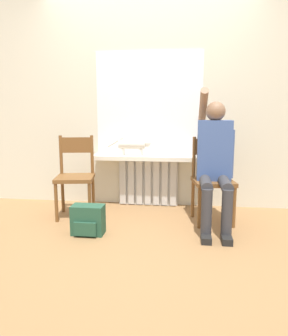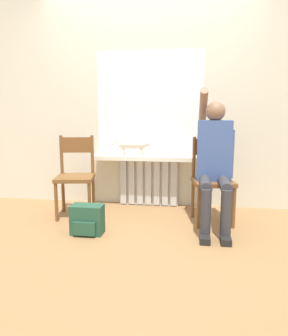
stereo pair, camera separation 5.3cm
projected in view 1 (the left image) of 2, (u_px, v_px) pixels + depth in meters
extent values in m
plane|color=olive|center=(133.00, 240.00, 2.96)|extent=(12.00, 12.00, 0.00)
cube|color=beige|center=(149.00, 94.00, 3.93)|extent=(7.00, 0.06, 2.70)
cube|color=silver|center=(148.00, 182.00, 4.05)|extent=(0.73, 0.05, 0.58)
cube|color=silver|center=(123.00, 182.00, 4.04)|extent=(0.07, 0.03, 0.56)
cube|color=silver|center=(131.00, 182.00, 4.03)|extent=(0.07, 0.03, 0.56)
cube|color=silver|center=(140.00, 182.00, 4.02)|extent=(0.07, 0.03, 0.56)
cube|color=silver|center=(148.00, 183.00, 4.00)|extent=(0.07, 0.03, 0.56)
cube|color=silver|center=(156.00, 183.00, 3.99)|extent=(0.07, 0.03, 0.56)
cube|color=silver|center=(165.00, 183.00, 3.98)|extent=(0.07, 0.03, 0.56)
cube|color=silver|center=(173.00, 183.00, 3.96)|extent=(0.07, 0.03, 0.56)
cube|color=white|center=(147.00, 158.00, 3.90)|extent=(1.33, 0.26, 0.05)
cube|color=white|center=(149.00, 104.00, 3.91)|extent=(1.27, 0.01, 1.22)
cube|color=brown|center=(75.00, 178.00, 3.56)|extent=(0.46, 0.46, 0.04)
cylinder|color=brown|center=(56.00, 203.00, 3.42)|extent=(0.04, 0.04, 0.41)
cylinder|color=brown|center=(90.00, 202.00, 3.44)|extent=(0.04, 0.04, 0.41)
cylinder|color=brown|center=(63.00, 194.00, 3.77)|extent=(0.04, 0.04, 0.41)
cylinder|color=brown|center=(93.00, 194.00, 3.78)|extent=(0.04, 0.04, 0.41)
cylinder|color=brown|center=(61.00, 155.00, 3.69)|extent=(0.04, 0.04, 0.43)
cylinder|color=brown|center=(92.00, 154.00, 3.70)|extent=(0.04, 0.04, 0.43)
cube|color=brown|center=(76.00, 145.00, 3.68)|extent=(0.36, 0.09, 0.17)
cube|color=brown|center=(213.00, 182.00, 3.38)|extent=(0.46, 0.46, 0.04)
cylinder|color=brown|center=(199.00, 208.00, 3.24)|extent=(0.04, 0.04, 0.41)
cylinder|color=brown|center=(234.00, 208.00, 3.25)|extent=(0.04, 0.04, 0.41)
cylinder|color=brown|center=(193.00, 199.00, 3.58)|extent=(0.04, 0.04, 0.41)
cylinder|color=brown|center=(224.00, 198.00, 3.59)|extent=(0.04, 0.04, 0.41)
cylinder|color=brown|center=(194.00, 157.00, 3.50)|extent=(0.04, 0.04, 0.43)
cylinder|color=brown|center=(226.00, 157.00, 3.51)|extent=(0.04, 0.04, 0.43)
cube|color=brown|center=(210.00, 147.00, 3.49)|extent=(0.36, 0.08, 0.17)
cylinder|color=#333338|center=(206.00, 183.00, 3.16)|extent=(0.11, 0.49, 0.11)
cylinder|color=#333338|center=(225.00, 183.00, 3.14)|extent=(0.11, 0.49, 0.11)
cylinder|color=#333338|center=(206.00, 214.00, 2.96)|extent=(0.10, 0.10, 0.47)
cylinder|color=#333338|center=(227.00, 215.00, 2.94)|extent=(0.10, 0.10, 0.47)
cube|color=black|center=(206.00, 238.00, 2.93)|extent=(0.09, 0.20, 0.06)
cube|color=black|center=(227.00, 239.00, 2.91)|extent=(0.09, 0.20, 0.06)
cube|color=#3D5693|center=(214.00, 150.00, 3.34)|extent=(0.34, 0.20, 0.61)
sphere|color=#846047|center=(216.00, 111.00, 3.27)|extent=(0.20, 0.20, 0.20)
cylinder|color=#846047|center=(203.00, 107.00, 3.41)|extent=(0.08, 0.50, 0.38)
cylinder|color=#3D5693|center=(230.00, 154.00, 3.29)|extent=(0.08, 0.08, 0.49)
cylinder|color=silver|center=(132.00, 144.00, 3.89)|extent=(0.31, 0.11, 0.11)
sphere|color=silver|center=(147.00, 143.00, 3.86)|extent=(0.09, 0.09, 0.09)
cone|color=silver|center=(147.00, 140.00, 3.83)|extent=(0.03, 0.03, 0.03)
cone|color=silver|center=(147.00, 140.00, 3.87)|extent=(0.03, 0.03, 0.03)
cylinder|color=silver|center=(141.00, 153.00, 3.86)|extent=(0.03, 0.03, 0.08)
cylinder|color=silver|center=(141.00, 152.00, 3.91)|extent=(0.03, 0.03, 0.08)
cylinder|color=silver|center=(123.00, 152.00, 3.89)|extent=(0.03, 0.03, 0.08)
cylinder|color=silver|center=(123.00, 152.00, 3.94)|extent=(0.03, 0.03, 0.08)
cylinder|color=silver|center=(115.00, 142.00, 3.91)|extent=(0.20, 0.03, 0.13)
cube|color=#234C38|center=(88.00, 220.00, 3.09)|extent=(0.30, 0.17, 0.28)
cube|color=#234C38|center=(85.00, 229.00, 3.01)|extent=(0.21, 0.03, 0.13)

